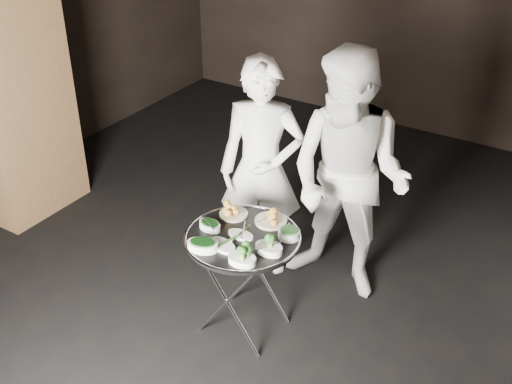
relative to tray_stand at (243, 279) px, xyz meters
The scene contains 15 objects.
floor 0.43m from the tray_stand, ahead, with size 6.00×7.00×0.05m, color black.
tray_stand is the anchor object (origin of this frame).
serving_tray 0.31m from the tray_stand, 36.87° to the right, with size 0.70×0.70×0.04m.
potato_plate_a 0.43m from the tray_stand, 136.96° to the left, with size 0.18×0.18×0.07m.
potato_plate_b 0.43m from the tray_stand, 74.41° to the left, with size 0.21×0.21×0.07m.
greens_bowl 0.45m from the tray_stand, 30.13° to the left, with size 0.13×0.13×0.08m.
asparagus_plate_a 0.34m from the tray_stand, 155.66° to the right, with size 0.17×0.10×0.03m.
asparagus_plate_b 0.38m from the tray_stand, 104.16° to the right, with size 0.22×0.16×0.04m.
spinach_bowl_a 0.41m from the tray_stand, behind, with size 0.17×0.12×0.06m.
spinach_bowl_b 0.45m from the tray_stand, 117.78° to the right, with size 0.21×0.17×0.08m.
broccoli_bowl_a 0.42m from the tray_stand, 13.02° to the right, with size 0.17×0.12×0.07m.
broccoli_bowl_b 0.44m from the tray_stand, 57.23° to the right, with size 0.18×0.14×0.07m.
serving_utensils 0.38m from the tray_stand, 76.29° to the left, with size 0.57×0.42×0.01m.
waiter_left 0.80m from the tray_stand, 112.31° to the left, with size 0.58×0.38×1.59m, color silver.
waiter_right 0.94m from the tray_stand, 64.86° to the left, with size 0.84×0.66×1.73m, color silver.
Camera 1 is at (1.68, -2.65, 2.92)m, focal length 45.00 mm.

